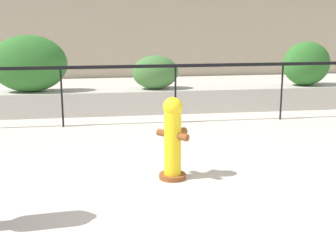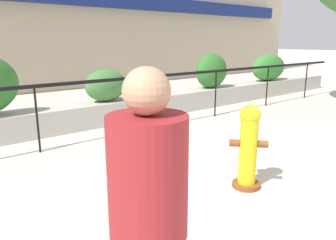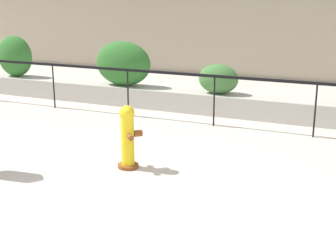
{
  "view_description": "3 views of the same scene",
  "coord_description": "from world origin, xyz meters",
  "px_view_note": "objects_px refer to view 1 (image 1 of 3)",
  "views": [
    {
      "loc": [
        -1.43,
        -3.86,
        2.14
      ],
      "look_at": [
        -0.38,
        3.29,
        0.45
      ],
      "focal_mm": 50.0,
      "sensor_mm": 36.0,
      "label": 1
    },
    {
      "loc": [
        -3.77,
        -0.54,
        1.84
      ],
      "look_at": [
        -0.58,
        3.4,
        0.6
      ],
      "focal_mm": 35.0,
      "sensor_mm": 36.0,
      "label": 2
    },
    {
      "loc": [
        3.04,
        -4.71,
        2.86
      ],
      "look_at": [
        -0.24,
        2.9,
        0.61
      ],
      "focal_mm": 50.0,
      "sensor_mm": 36.0,
      "label": 3
    }
  ],
  "objects_px": {
    "hedge_bush_1": "(29,64)",
    "hedge_bush_3": "(307,64)",
    "fire_hydrant": "(173,137)",
    "hedge_bush_2": "(155,72)"
  },
  "relations": [
    {
      "from": "hedge_bush_1",
      "to": "hedge_bush_2",
      "type": "xyz_separation_m",
      "value": [
        2.6,
        0.0,
        -0.22
      ]
    },
    {
      "from": "hedge_bush_1",
      "to": "fire_hydrant",
      "type": "bearing_deg",
      "value": -60.57
    },
    {
      "from": "hedge_bush_1",
      "to": "hedge_bush_3",
      "type": "xyz_separation_m",
      "value": [
        6.0,
        0.0,
        -0.09
      ]
    },
    {
      "from": "hedge_bush_1",
      "to": "hedge_bush_2",
      "type": "distance_m",
      "value": 2.61
    },
    {
      "from": "hedge_bush_1",
      "to": "hedge_bush_3",
      "type": "relative_size",
      "value": 1.44
    },
    {
      "from": "hedge_bush_1",
      "to": "hedge_bush_2",
      "type": "height_order",
      "value": "hedge_bush_1"
    },
    {
      "from": "hedge_bush_1",
      "to": "fire_hydrant",
      "type": "relative_size",
      "value": 1.44
    },
    {
      "from": "hedge_bush_3",
      "to": "fire_hydrant",
      "type": "relative_size",
      "value": 1.0
    },
    {
      "from": "hedge_bush_2",
      "to": "hedge_bush_3",
      "type": "distance_m",
      "value": 3.4
    },
    {
      "from": "hedge_bush_3",
      "to": "fire_hydrant",
      "type": "bearing_deg",
      "value": -131.52
    }
  ]
}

